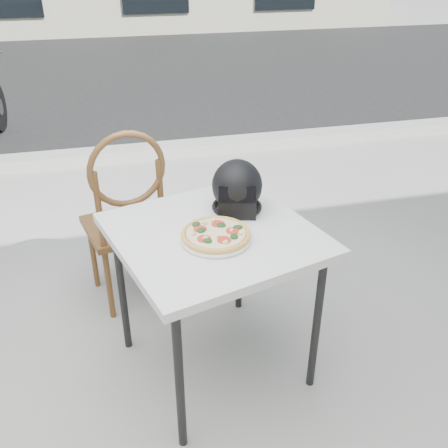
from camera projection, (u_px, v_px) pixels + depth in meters
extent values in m
plane|color=#A19E99|center=(104.00, 366.00, 2.72)|extent=(80.00, 80.00, 0.00)
cube|color=black|center=(89.00, 76.00, 8.63)|extent=(30.00, 8.00, 0.00)
cube|color=#A9A69E|center=(93.00, 156.00, 5.23)|extent=(30.00, 0.25, 0.12)
cube|color=silver|center=(214.00, 235.00, 2.34)|extent=(1.09, 1.09, 0.04)
cylinder|color=black|center=(179.00, 381.00, 2.11)|extent=(0.05, 0.05, 0.80)
cylinder|color=black|center=(317.00, 324.00, 2.42)|extent=(0.05, 0.05, 0.80)
cylinder|color=black|center=(122.00, 289.00, 2.67)|extent=(0.05, 0.05, 0.80)
cylinder|color=black|center=(239.00, 253.00, 2.98)|extent=(0.05, 0.05, 0.80)
cylinder|color=white|center=(216.00, 239.00, 2.25)|extent=(0.37, 0.37, 0.01)
torus|color=white|center=(216.00, 238.00, 2.25)|extent=(0.38, 0.38, 0.02)
cylinder|color=#E1AD52|center=(216.00, 235.00, 2.24)|extent=(0.38, 0.38, 0.01)
torus|color=#E1AD52|center=(216.00, 234.00, 2.24)|extent=(0.39, 0.39, 0.02)
cylinder|color=red|center=(216.00, 234.00, 2.24)|extent=(0.34, 0.34, 0.00)
cylinder|color=beige|center=(216.00, 233.00, 2.23)|extent=(0.33, 0.33, 0.00)
cylinder|color=red|center=(233.00, 231.00, 2.24)|extent=(0.08, 0.08, 0.00)
cylinder|color=red|center=(218.00, 224.00, 2.30)|extent=(0.08, 0.08, 0.00)
cylinder|color=red|center=(200.00, 229.00, 2.26)|extent=(0.08, 0.08, 0.00)
cylinder|color=red|center=(204.00, 239.00, 2.18)|extent=(0.08, 0.08, 0.00)
cylinder|color=red|center=(224.00, 240.00, 2.17)|extent=(0.08, 0.08, 0.00)
ellipsoid|color=#1A3C16|center=(221.00, 225.00, 2.28)|extent=(0.05, 0.05, 0.01)
ellipsoid|color=#1A3C16|center=(201.00, 230.00, 2.24)|extent=(0.06, 0.05, 0.01)
ellipsoid|color=#1A3C16|center=(234.00, 236.00, 2.20)|extent=(0.04, 0.05, 0.01)
ellipsoid|color=#1A3C16|center=(208.00, 240.00, 2.17)|extent=(0.05, 0.06, 0.01)
ellipsoid|color=#1A3C16|center=(238.00, 227.00, 2.27)|extent=(0.05, 0.04, 0.01)
ellipsoid|color=#1A3C16|center=(196.00, 224.00, 2.29)|extent=(0.06, 0.06, 0.01)
cylinder|color=#F5F595|center=(218.00, 235.00, 2.20)|extent=(0.02, 0.03, 0.02)
cylinder|color=#F5F595|center=(205.00, 222.00, 2.30)|extent=(0.03, 0.03, 0.02)
cylinder|color=#F5F595|center=(232.00, 230.00, 2.24)|extent=(0.03, 0.02, 0.02)
cylinder|color=#F5F595|center=(213.00, 220.00, 2.32)|extent=(0.02, 0.03, 0.02)
cylinder|color=#F5F595|center=(225.00, 242.00, 2.15)|extent=(0.03, 0.03, 0.02)
cylinder|color=#F5F595|center=(193.00, 233.00, 2.21)|extent=(0.03, 0.02, 0.02)
cylinder|color=#F5F595|center=(240.00, 233.00, 2.22)|extent=(0.02, 0.03, 0.02)
cylinder|color=#F5F595|center=(205.00, 238.00, 2.18)|extent=(0.03, 0.03, 0.02)
ellipsoid|color=black|center=(237.00, 185.00, 2.46)|extent=(0.31, 0.32, 0.26)
cube|color=black|center=(237.00, 207.00, 2.43)|extent=(0.20, 0.14, 0.10)
torus|color=black|center=(237.00, 206.00, 2.51)|extent=(0.31, 0.31, 0.02)
cube|color=black|center=(237.00, 195.00, 2.36)|extent=(0.18, 0.08, 0.08)
cube|color=brown|center=(124.00, 226.00, 3.05)|extent=(0.54, 0.54, 0.04)
cylinder|color=brown|center=(145.00, 241.00, 3.39)|extent=(0.04, 0.04, 0.49)
cylinder|color=brown|center=(93.00, 255.00, 3.24)|extent=(0.04, 0.04, 0.49)
cylinder|color=brown|center=(165.00, 268.00, 3.11)|extent=(0.04, 0.04, 0.49)
cylinder|color=brown|center=(109.00, 284.00, 2.97)|extent=(0.04, 0.04, 0.49)
cylinder|color=brown|center=(161.00, 198.00, 2.86)|extent=(0.04, 0.04, 0.47)
cylinder|color=brown|center=(99.00, 212.00, 2.71)|extent=(0.04, 0.04, 0.47)
torus|color=brown|center=(127.00, 170.00, 2.68)|extent=(0.43, 0.14, 0.44)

